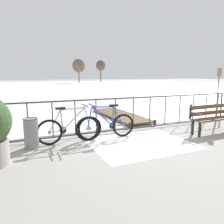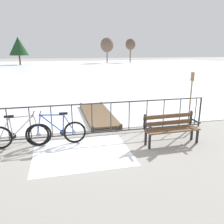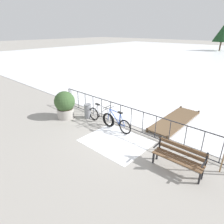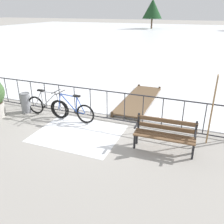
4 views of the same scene
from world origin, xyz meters
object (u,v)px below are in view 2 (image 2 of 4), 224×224
object	(u,v)px
bicycle_second	(56,132)
park_bench	(171,126)
oar_upright	(191,98)
bicycle_near_railing	(20,135)

from	to	relation	value
bicycle_second	park_bench	world-z (taller)	bicycle_second
bicycle_second	park_bench	bearing A→B (deg)	-11.89
bicycle_second	oar_upright	world-z (taller)	oar_upright
park_bench	bicycle_second	bearing A→B (deg)	168.11
bicycle_near_railing	bicycle_second	size ratio (longest dim) A/B	1.00
bicycle_near_railing	park_bench	distance (m)	4.30
park_bench	oar_upright	xyz separation A→B (m)	(1.08, 0.78, 0.63)
bicycle_near_railing	oar_upright	bearing A→B (deg)	0.63
bicycle_second	oar_upright	xyz separation A→B (m)	(4.33, 0.10, 0.77)
oar_upright	park_bench	bearing A→B (deg)	-144.31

